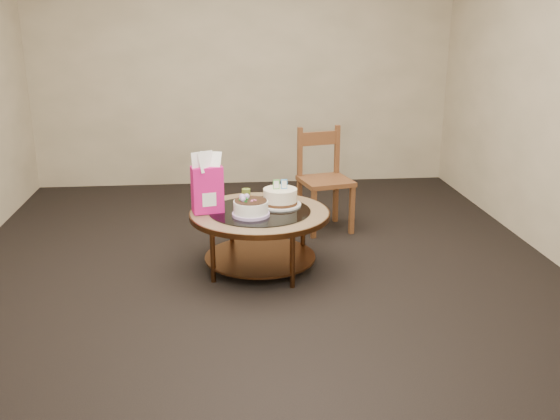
{
  "coord_description": "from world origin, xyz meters",
  "views": [
    {
      "loc": [
        -0.28,
        -4.3,
        1.83
      ],
      "look_at": [
        0.15,
        0.02,
        0.45
      ],
      "focal_mm": 40.0,
      "sensor_mm": 36.0,
      "label": 1
    }
  ],
  "objects": [
    {
      "name": "coffee_table",
      "position": [
        0.0,
        -0.0,
        0.38
      ],
      "size": [
        1.02,
        1.02,
        0.46
      ],
      "color": "#502D17",
      "rests_on": "ground"
    },
    {
      "name": "gift_bag",
      "position": [
        -0.37,
        0.0,
        0.67
      ],
      "size": [
        0.24,
        0.19,
        0.43
      ],
      "rotation": [
        0.0,
        0.0,
        0.21
      ],
      "color": "#DE1478",
      "rests_on": "coffee_table"
    },
    {
      "name": "cream_cake",
      "position": [
        0.16,
        0.11,
        0.52
      ],
      "size": [
        0.31,
        0.31,
        0.2
      ],
      "rotation": [
        0.0,
        0.0,
        0.06
      ],
      "color": "white",
      "rests_on": "coffee_table"
    },
    {
      "name": "ground",
      "position": [
        0.0,
        0.0,
        0.0
      ],
      "size": [
        5.0,
        5.0,
        0.0
      ],
      "primitive_type": "plane",
      "color": "black",
      "rests_on": "ground"
    },
    {
      "name": "decorated_cake",
      "position": [
        -0.07,
        -0.11,
        0.51
      ],
      "size": [
        0.27,
        0.27,
        0.16
      ],
      "rotation": [
        0.0,
        0.0,
        0.22
      ],
      "color": "#BD9ADA",
      "rests_on": "coffee_table"
    },
    {
      "name": "room_walls",
      "position": [
        0.0,
        0.0,
        1.54
      ],
      "size": [
        4.52,
        5.02,
        2.61
      ],
      "color": "beige",
      "rests_on": "ground"
    },
    {
      "name": "dining_chair",
      "position": [
        0.62,
        0.88,
        0.45
      ],
      "size": [
        0.49,
        0.49,
        0.89
      ],
      "rotation": [
        0.0,
        0.0,
        0.22
      ],
      "color": "brown",
      "rests_on": "ground"
    },
    {
      "name": "pillar_candle",
      "position": [
        -0.08,
        0.28,
        0.49
      ],
      "size": [
        0.14,
        0.14,
        0.1
      ],
      "rotation": [
        0.0,
        0.0,
        0.34
      ],
      "color": "#C8BF52",
      "rests_on": "coffee_table"
    }
  ]
}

